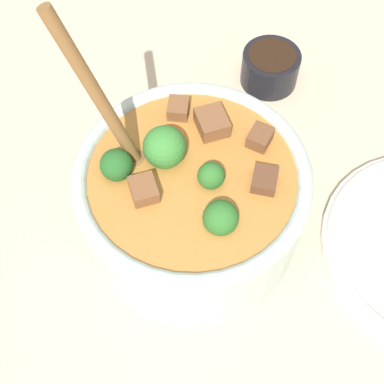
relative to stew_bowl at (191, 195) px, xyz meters
name	(u,v)px	position (x,y,z in m)	size (l,w,h in m)	color
ground_plane	(192,224)	(0.00, 0.00, -0.06)	(4.00, 4.00, 0.00)	#C6B293
stew_bowl	(191,195)	(0.00, 0.00, 0.00)	(0.23, 0.23, 0.27)	#B2C6BC
condiment_bowl	(270,66)	(-0.23, 0.02, -0.04)	(0.07, 0.07, 0.05)	black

